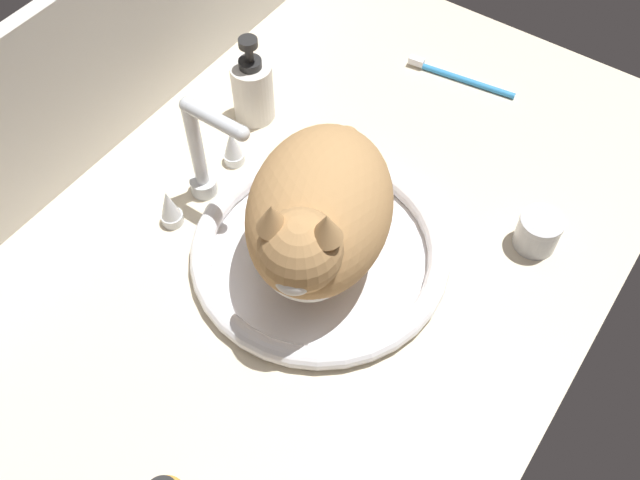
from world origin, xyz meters
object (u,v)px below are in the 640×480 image
object	(u,v)px
faucet	(203,160)
toothbrush	(458,77)
sink_basin	(320,251)
metal_jar	(538,232)
soap_pump_bottle	(253,89)
cat	(317,216)

from	to	relation	value
faucet	toothbrush	xyz separation A→B (cm)	(42.99, -18.60, -6.73)
sink_basin	metal_jar	world-z (taller)	metal_jar
sink_basin	soap_pump_bottle	distance (cm)	30.06
toothbrush	faucet	bearing A→B (deg)	156.60
sink_basin	cat	world-z (taller)	cat
sink_basin	toothbrush	world-z (taller)	sink_basin
faucet	cat	distance (cm)	21.20
soap_pump_bottle	toothbrush	world-z (taller)	soap_pump_bottle
faucet	cat	world-z (taller)	cat
sink_basin	toothbrush	size ratio (longest dim) A/B	1.91
soap_pump_bottle	metal_jar	bearing A→B (deg)	-87.28
faucet	toothbrush	world-z (taller)	faucet
sink_basin	toothbrush	bearing A→B (deg)	1.96
soap_pump_bottle	toothbrush	xyz separation A→B (cm)	(26.13, -23.06, -4.91)
soap_pump_bottle	sink_basin	bearing A→B (deg)	-124.50
metal_jar	cat	bearing A→B (deg)	132.17
cat	toothbrush	bearing A→B (deg)	2.73
faucet	toothbrush	distance (cm)	47.32
cat	soap_pump_bottle	distance (cm)	31.80
faucet	metal_jar	world-z (taller)	faucet
metal_jar	toothbrush	size ratio (longest dim) A/B	0.32
cat	soap_pump_bottle	world-z (taller)	cat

